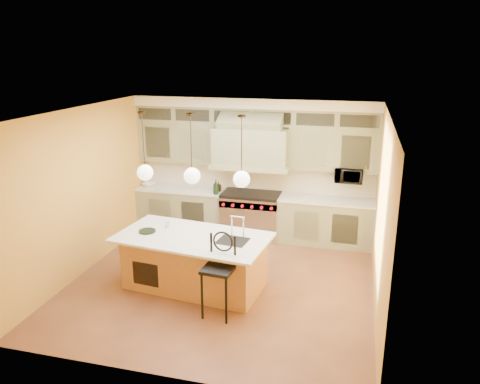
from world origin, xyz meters
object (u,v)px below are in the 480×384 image
(kitchen_island, at_px, (195,260))
(microwave, at_px, (349,175))
(range, at_px, (251,214))
(counter_stool, at_px, (219,269))

(kitchen_island, relative_size, microwave, 4.76)
(range, relative_size, counter_stool, 0.95)
(range, height_order, microwave, microwave)
(kitchen_island, height_order, microwave, microwave)
(counter_stool, bearing_deg, range, 99.46)
(counter_stool, relative_size, microwave, 2.34)
(range, relative_size, microwave, 2.21)
(kitchen_island, height_order, counter_stool, kitchen_island)
(microwave, bearing_deg, kitchen_island, -133.13)
(kitchen_island, distance_m, counter_stool, 0.99)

